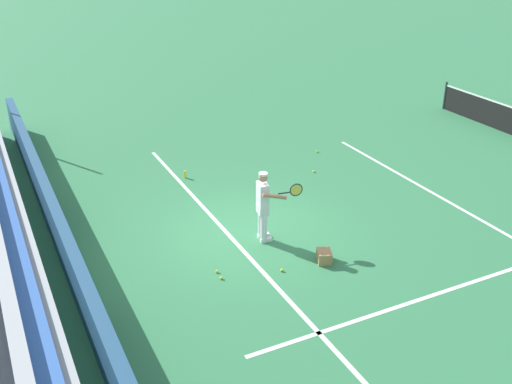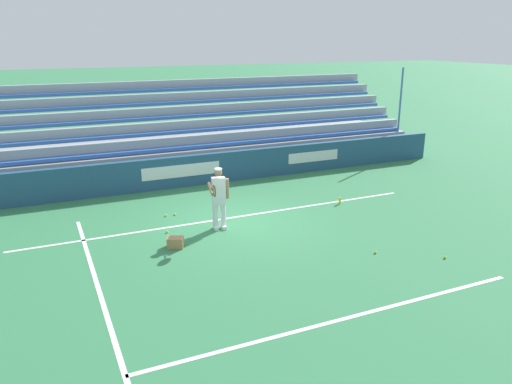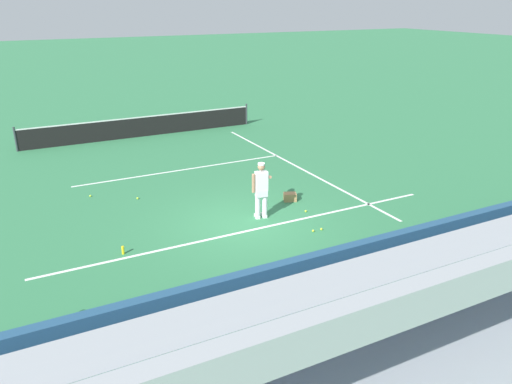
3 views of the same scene
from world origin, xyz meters
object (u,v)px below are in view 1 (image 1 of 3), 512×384
(tennis_ball_far_left, at_px, (217,271))
(ball_box_cardboard, at_px, (324,256))
(tennis_ball_toward_net, at_px, (317,151))
(tennis_ball_near_player, at_px, (314,171))
(tennis_player, at_px, (264,206))
(tennis_ball_on_baseline, at_px, (221,278))
(water_bottle, at_px, (185,174))
(tennis_ball_stray_back, at_px, (282,270))

(tennis_ball_far_left, bearing_deg, ball_box_cardboard, 74.96)
(tennis_ball_toward_net, bearing_deg, tennis_ball_near_player, -34.73)
(tennis_player, xyz_separation_m, tennis_ball_toward_net, (-4.25, 4.08, -0.86))
(tennis_ball_on_baseline, bearing_deg, tennis_ball_near_player, 130.43)
(tennis_ball_on_baseline, bearing_deg, tennis_ball_far_left, 177.07)
(tennis_ball_near_player, distance_m, water_bottle, 3.80)
(tennis_player, distance_m, tennis_ball_near_player, 4.38)
(tennis_player, distance_m, tennis_ball_far_left, 1.96)
(tennis_player, xyz_separation_m, tennis_ball_stray_back, (1.41, -0.27, -0.86))
(tennis_ball_near_player, xyz_separation_m, tennis_ball_on_baseline, (4.02, -4.72, 0.00))
(ball_box_cardboard, height_order, tennis_ball_far_left, ball_box_cardboard)
(tennis_ball_toward_net, distance_m, tennis_ball_far_left, 7.59)
(tennis_ball_on_baseline, relative_size, water_bottle, 0.30)
(tennis_player, height_order, tennis_ball_near_player, tennis_player)
(tennis_ball_stray_back, bearing_deg, tennis_ball_near_player, 141.60)
(tennis_ball_stray_back, distance_m, tennis_ball_near_player, 5.52)
(tennis_ball_on_baseline, bearing_deg, water_bottle, 167.83)
(tennis_ball_on_baseline, bearing_deg, tennis_player, 125.27)
(ball_box_cardboard, bearing_deg, tennis_ball_near_player, 151.31)
(tennis_ball_toward_net, bearing_deg, water_bottle, -89.63)
(tennis_player, relative_size, water_bottle, 7.80)
(tennis_ball_near_player, bearing_deg, tennis_ball_far_left, -51.42)
(tennis_ball_far_left, relative_size, tennis_ball_near_player, 1.00)
(tennis_ball_stray_back, xyz_separation_m, tennis_ball_toward_net, (-5.66, 4.35, 0.00))
(tennis_ball_stray_back, relative_size, tennis_ball_near_player, 1.00)
(tennis_ball_far_left, xyz_separation_m, water_bottle, (-5.06, 1.14, 0.08))
(tennis_player, height_order, ball_box_cardboard, tennis_player)
(tennis_ball_far_left, relative_size, tennis_ball_on_baseline, 1.00)
(tennis_player, height_order, tennis_ball_on_baseline, tennis_player)
(ball_box_cardboard, xyz_separation_m, tennis_ball_far_left, (-0.62, -2.31, -0.10))
(tennis_ball_toward_net, distance_m, tennis_ball_on_baseline, 7.78)
(tennis_player, bearing_deg, ball_box_cardboard, 27.54)
(tennis_ball_stray_back, height_order, tennis_ball_near_player, same)
(ball_box_cardboard, height_order, tennis_ball_on_baseline, ball_box_cardboard)
(ball_box_cardboard, bearing_deg, tennis_ball_stray_back, -92.80)
(tennis_ball_stray_back, xyz_separation_m, tennis_ball_near_player, (-4.32, 3.43, 0.00))
(tennis_ball_toward_net, relative_size, water_bottle, 0.30)
(ball_box_cardboard, xyz_separation_m, tennis_ball_stray_back, (-0.05, -1.03, -0.10))
(tennis_ball_on_baseline, bearing_deg, tennis_ball_toward_net, 133.50)
(tennis_ball_far_left, distance_m, water_bottle, 5.19)
(ball_box_cardboard, height_order, water_bottle, ball_box_cardboard)
(ball_box_cardboard, distance_m, tennis_ball_near_player, 4.99)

